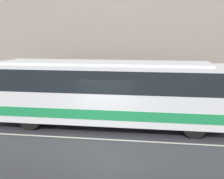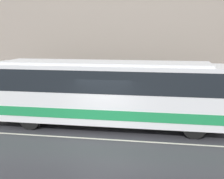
{
  "view_description": "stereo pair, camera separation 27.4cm",
  "coord_description": "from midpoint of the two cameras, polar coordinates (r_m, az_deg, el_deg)",
  "views": [
    {
      "loc": [
        2.52,
        -12.64,
        4.52
      ],
      "look_at": [
        0.18,
        1.96,
        1.84
      ],
      "focal_mm": 50.0,
      "sensor_mm": 36.0,
      "label": 1
    },
    {
      "loc": [
        2.79,
        -12.59,
        4.52
      ],
      "look_at": [
        0.18,
        1.96,
        1.84
      ],
      "focal_mm": 50.0,
      "sensor_mm": 36.0,
      "label": 2
    }
  ],
  "objects": [
    {
      "name": "lane_stripe",
      "position": [
        13.66,
        -1.65,
        -9.04
      ],
      "size": [
        54.0,
        0.14,
        0.01
      ],
      "color": "beige",
      "rests_on": "ground_plane"
    },
    {
      "name": "pedestrian_waiting",
      "position": [
        20.42,
        -9.84,
        -0.09
      ],
      "size": [
        0.36,
        0.36,
        1.66
      ],
      "color": "maroon",
      "rests_on": "sidewalk"
    },
    {
      "name": "transit_bus",
      "position": [
        15.09,
        -0.8,
        -0.13
      ],
      "size": [
        11.59,
        2.62,
        3.18
      ],
      "color": "white",
      "rests_on": "ground_plane"
    },
    {
      "name": "building_facade",
      "position": [
        19.93,
        2.55,
        10.13
      ],
      "size": [
        60.0,
        0.35,
        9.29
      ],
      "color": "gray",
      "rests_on": "ground_plane"
    },
    {
      "name": "sidewalk",
      "position": [
        18.84,
        1.77,
        -3.42
      ],
      "size": [
        60.0,
        3.0,
        0.13
      ],
      "color": "gray",
      "rests_on": "ground_plane"
    },
    {
      "name": "ground_plane",
      "position": [
        13.66,
        -1.65,
        -9.06
      ],
      "size": [
        60.0,
        60.0,
        0.0
      ],
      "primitive_type": "plane",
      "color": "#333338"
    }
  ]
}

